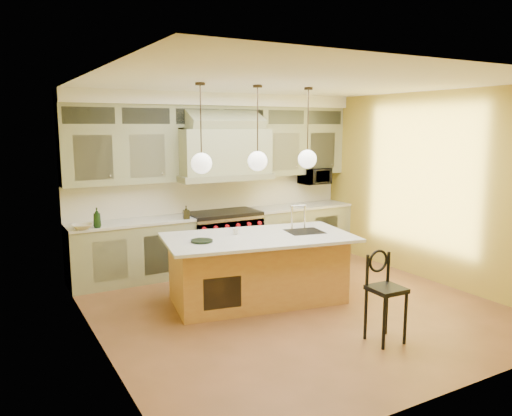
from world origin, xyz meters
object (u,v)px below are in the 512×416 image
range (223,239)px  microwave (315,176)px  counter_stool (385,291)px  kitchen_island (258,267)px

range → microwave: bearing=3.1°
counter_stool → microwave: 4.08m
kitchen_island → counter_stool: (0.58, -1.82, 0.10)m
kitchen_island → microwave: size_ratio=4.98×
kitchen_island → microwave: bearing=49.1°
kitchen_island → counter_stool: size_ratio=2.64×
kitchen_island → counter_stool: 1.91m
range → kitchen_island: (-0.29, -1.70, -0.01)m
counter_stool → microwave: size_ratio=1.88×
range → counter_stool: counter_stool is taller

